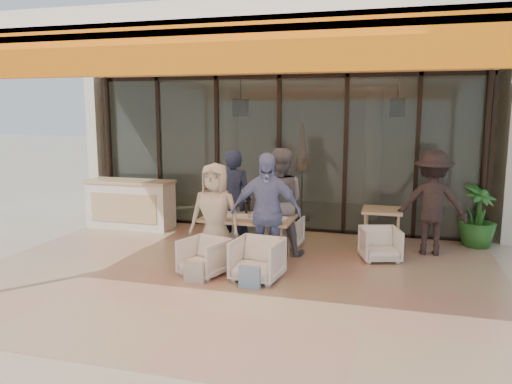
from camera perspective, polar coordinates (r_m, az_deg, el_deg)
ground at (r=7.76m, az=-2.55°, el=-9.42°), size 70.00×70.00×0.00m
terrace_floor at (r=7.76m, az=-2.55°, el=-9.39°), size 8.00×6.00×0.01m
terrace_structure at (r=7.14m, az=-3.44°, el=15.38°), size 8.00×6.00×3.40m
glass_storefront at (r=10.28m, az=2.66°, el=4.34°), size 8.08×0.10×3.20m
interior_block at (r=12.51m, az=5.15°, el=8.10°), size 9.05×3.62×3.52m
host_counter at (r=10.90m, az=-14.12°, el=-1.33°), size 1.85×0.65×1.04m
dining_table at (r=8.32m, az=-0.90°, el=-3.22°), size 1.50×0.90×0.93m
chair_far_left at (r=9.40m, az=-1.67°, el=-3.98°), size 0.68×0.64×0.66m
chair_far_right at (r=9.19m, az=3.35°, el=-4.42°), size 0.64×0.60×0.62m
chair_near_left at (r=7.67m, az=-5.95°, el=-7.19°), size 0.77×0.75×0.64m
chair_near_right at (r=7.40m, az=0.15°, el=-7.51°), size 0.75×0.71×0.70m
diner_navy at (r=8.81m, az=-2.66°, el=-0.99°), size 0.75×0.57×1.84m
diner_grey at (r=8.58m, az=2.67°, el=-1.16°), size 1.00×0.83×1.86m
diner_cream at (r=7.99m, az=-4.69°, el=-2.66°), size 0.83×0.55×1.68m
diner_periwinkle at (r=7.73m, az=1.15°, el=-2.35°), size 1.14×0.59×1.86m
tote_bag_cream at (r=7.36m, az=-7.10°, el=-9.16°), size 0.30×0.10×0.34m
tote_bag_blue at (r=7.09m, az=-0.74°, el=-9.81°), size 0.30×0.10×0.34m
side_table at (r=9.25m, az=14.24°, el=-2.54°), size 0.70×0.70×0.74m
side_chair at (r=8.59m, az=14.00°, el=-5.65°), size 0.75×0.73×0.63m
standing_woman at (r=9.07m, az=19.46°, el=-1.23°), size 1.20×0.71×1.83m
potted_palm at (r=9.95m, az=24.03°, el=-2.56°), size 0.92×0.92×1.17m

